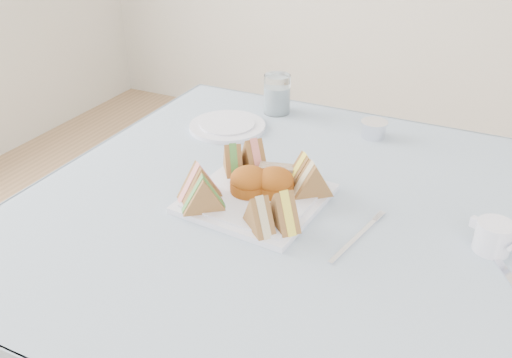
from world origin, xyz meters
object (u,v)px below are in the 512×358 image
at_px(table, 285,342).
at_px(serving_plate, 256,198).
at_px(creamer_jug, 494,237).
at_px(water_glass, 277,94).

xyz_separation_m(table, serving_plate, (-0.06, -0.02, 0.38)).
bearing_deg(table, serving_plate, -163.72).
bearing_deg(table, creamer_jug, 2.14).
distance_m(serving_plate, water_glass, 0.46).
relative_size(serving_plate, creamer_jug, 4.01).
bearing_deg(creamer_jug, serving_plate, -151.73).
height_order(table, creamer_jug, creamer_jug).
relative_size(table, serving_plate, 3.63).
bearing_deg(creamer_jug, water_glass, 169.37).
bearing_deg(table, water_glass, 117.05).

